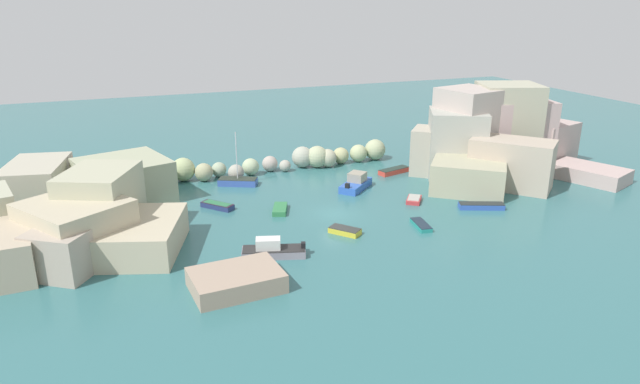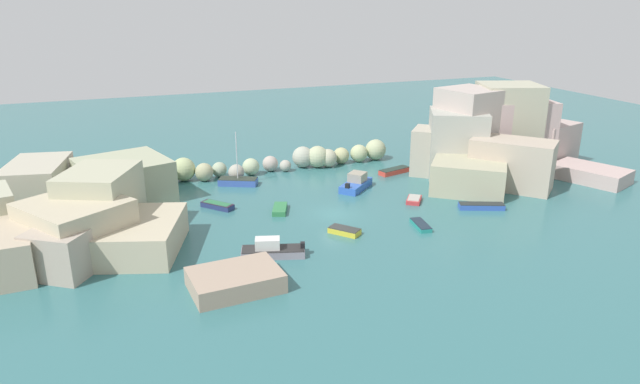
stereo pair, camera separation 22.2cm
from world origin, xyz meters
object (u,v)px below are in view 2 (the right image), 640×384
object	(u,v)px
moored_boat_5	(344,231)
moored_boat_9	(217,205)
moored_boat_0	(481,206)
moored_boat_7	(394,171)
stone_dock	(235,280)
moored_boat_3	(238,181)
moored_boat_2	(280,209)
moored_boat_6	(421,225)
moored_boat_1	(272,250)
moored_boat_8	(414,200)
moored_boat_4	(356,183)

from	to	relation	value
moored_boat_5	moored_boat_9	world-z (taller)	moored_boat_9
moored_boat_0	moored_boat_7	distance (m)	14.18
stone_dock	moored_boat_3	world-z (taller)	moored_boat_3
moored_boat_2	moored_boat_6	distance (m)	13.94
moored_boat_1	moored_boat_8	bearing A→B (deg)	-140.41
moored_boat_4	moored_boat_7	size ratio (longest dim) A/B	1.16
stone_dock	moored_boat_6	bearing A→B (deg)	16.07
moored_boat_6	moored_boat_3	bearing A→B (deg)	-135.62
moored_boat_3	moored_boat_9	bearing A→B (deg)	87.18
moored_boat_1	moored_boat_6	xyz separation A→B (m)	(14.62, 1.02, -0.34)
moored_boat_4	moored_boat_8	world-z (taller)	moored_boat_4
moored_boat_0	moored_boat_8	bearing A→B (deg)	164.14
moored_boat_7	moored_boat_4	bearing A→B (deg)	-166.95
moored_boat_4	moored_boat_8	bearing A→B (deg)	-100.08
moored_boat_4	moored_boat_7	xyz separation A→B (m)	(6.74, 3.64, -0.34)
moored_boat_6	stone_dock	bearing A→B (deg)	-64.59
stone_dock	moored_boat_3	xyz separation A→B (m)	(5.77, 23.78, -0.28)
moored_boat_7	moored_boat_8	size ratio (longest dim) A/B	1.57
moored_boat_6	moored_boat_9	world-z (taller)	moored_boat_9
moored_boat_3	moored_boat_5	world-z (taller)	moored_boat_3
moored_boat_0	moored_boat_4	world-z (taller)	moored_boat_4
moored_boat_8	moored_boat_9	xyz separation A→B (m)	(-19.48, 5.49, 0.06)
moored_boat_3	moored_boat_5	xyz separation A→B (m)	(5.70, -17.27, -0.15)
moored_boat_1	moored_boat_3	distance (m)	19.49
moored_boat_3	moored_boat_9	world-z (taller)	moored_boat_3
moored_boat_6	moored_boat_8	distance (m)	6.90
moored_boat_1	moored_boat_7	xyz separation A→B (m)	(20.41, 17.01, -0.24)
moored_boat_3	moored_boat_7	distance (m)	18.85
moored_boat_0	moored_boat_5	distance (m)	15.42
moored_boat_3	moored_boat_9	xyz separation A→B (m)	(-3.68, -6.65, -0.13)
moored_boat_4	moored_boat_3	bearing A→B (deg)	110.90
moored_boat_3	moored_boat_6	world-z (taller)	moored_boat_3
moored_boat_1	moored_boat_2	world-z (taller)	moored_boat_1
moored_boat_1	moored_boat_8	xyz separation A→B (m)	(17.51, 7.27, -0.31)
moored_boat_3	moored_boat_5	bearing A→B (deg)	134.41
moored_boat_5	moored_boat_7	bearing A→B (deg)	-80.14
moored_boat_0	moored_boat_9	xyz separation A→B (m)	(-24.77, 9.73, 0.01)
moored_boat_0	moored_boat_8	distance (m)	6.78
moored_boat_5	moored_boat_7	distance (m)	19.74
stone_dock	moored_boat_2	size ratio (longest dim) A/B	1.95
moored_boat_9	moored_boat_0	bearing A→B (deg)	28.43
moored_boat_1	moored_boat_6	world-z (taller)	moored_boat_1
moored_boat_3	moored_boat_8	bearing A→B (deg)	168.60
moored_boat_1	moored_boat_4	bearing A→B (deg)	-118.60
stone_dock	moored_boat_6	size ratio (longest dim) A/B	2.04
moored_boat_8	moored_boat_1	bearing A→B (deg)	149.74
stone_dock	moored_boat_3	size ratio (longest dim) A/B	1.04
moored_boat_2	moored_boat_8	size ratio (longest dim) A/B	1.21
moored_boat_4	stone_dock	bearing A→B (deg)	-177.27
moored_boat_5	moored_boat_8	distance (m)	11.32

